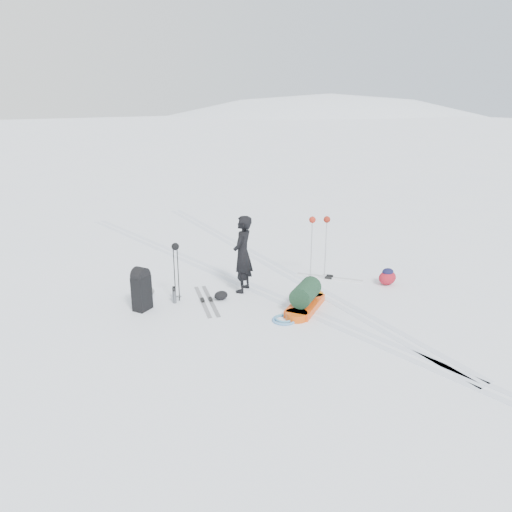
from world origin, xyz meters
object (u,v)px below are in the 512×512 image
(pulk_sled, at_px, (305,299))
(ski_poles_black, at_px, (176,254))
(skier, at_px, (243,254))
(expedition_rucksack, at_px, (142,289))

(pulk_sled, bearing_deg, ski_poles_black, 104.36)
(skier, relative_size, pulk_sled, 1.12)
(expedition_rucksack, bearing_deg, skier, -36.51)
(pulk_sled, height_order, ski_poles_black, ski_poles_black)
(ski_poles_black, bearing_deg, expedition_rucksack, 157.08)
(skier, height_order, pulk_sled, skier)
(pulk_sled, distance_m, expedition_rucksack, 3.39)
(ski_poles_black, bearing_deg, skier, -31.81)
(skier, relative_size, expedition_rucksack, 1.89)
(skier, height_order, ski_poles_black, skier)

